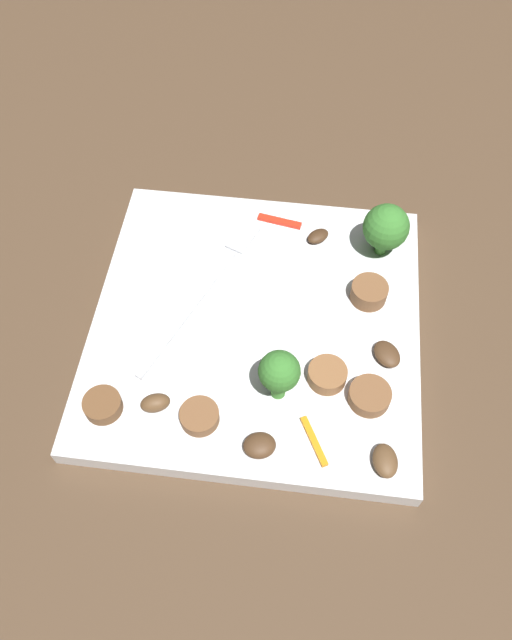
{
  "coord_description": "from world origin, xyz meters",
  "views": [
    {
      "loc": [
        -0.28,
        -0.03,
        0.46
      ],
      "look_at": [
        0.0,
        0.0,
        0.02
      ],
      "focal_mm": 35.15,
      "sensor_mm": 36.0,
      "label": 1
    }
  ],
  "objects_px": {
    "sausage_slice_2": "(200,416)",
    "mushroom_1": "(260,445)",
    "sausage_slice_0": "(369,292)",
    "sausage_slice_3": "(370,396)",
    "plate": "(256,325)",
    "mushroom_2": "(385,461)",
    "mushroom_4": "(387,354)",
    "fork": "(209,282)",
    "mushroom_3": "(318,236)",
    "broccoli_floret_1": "(279,373)",
    "pepper_strip_0": "(280,221)",
    "sausage_slice_1": "(327,375)",
    "broccoli_floret_0": "(386,228)",
    "pepper_strip_1": "(314,441)",
    "mushroom_0": "(155,403)"
  },
  "relations": [
    {
      "from": "pepper_strip_0",
      "to": "mushroom_1",
      "type": "bearing_deg",
      "value": -177.99
    },
    {
      "from": "sausage_slice_3",
      "to": "mushroom_2",
      "type": "bearing_deg",
      "value": -165.97
    },
    {
      "from": "sausage_slice_1",
      "to": "broccoli_floret_1",
      "type": "bearing_deg",
      "value": 114.61
    },
    {
      "from": "broccoli_floret_1",
      "to": "mushroom_0",
      "type": "distance_m",
      "value": 0.1
    },
    {
      "from": "sausage_slice_0",
      "to": "sausage_slice_3",
      "type": "xyz_separation_m",
      "value": [
        -0.1,
        -0.0,
        -0.0
      ]
    },
    {
      "from": "sausage_slice_2",
      "to": "sausage_slice_1",
      "type": "bearing_deg",
      "value": -63.63
    },
    {
      "from": "sausage_slice_3",
      "to": "sausage_slice_1",
      "type": "bearing_deg",
      "value": 67.3
    },
    {
      "from": "sausage_slice_1",
      "to": "broccoli_floret_0",
      "type": "bearing_deg",
      "value": -16.46
    },
    {
      "from": "broccoli_floret_0",
      "to": "sausage_slice_0",
      "type": "bearing_deg",
      "value": 169.65
    },
    {
      "from": "broccoli_floret_1",
      "to": "mushroom_2",
      "type": "xyz_separation_m",
      "value": [
        -0.05,
        -0.08,
        -0.03
      ]
    },
    {
      "from": "broccoli_floret_0",
      "to": "sausage_slice_3",
      "type": "xyz_separation_m",
      "value": [
        -0.15,
        0.01,
        -0.03
      ]
    },
    {
      "from": "sausage_slice_1",
      "to": "mushroom_0",
      "type": "distance_m",
      "value": 0.14
    },
    {
      "from": "pepper_strip_0",
      "to": "sausage_slice_1",
      "type": "bearing_deg",
      "value": -161.28
    },
    {
      "from": "mushroom_2",
      "to": "mushroom_3",
      "type": "relative_size",
      "value": 1.22
    },
    {
      "from": "mushroom_3",
      "to": "mushroom_4",
      "type": "relative_size",
      "value": 0.83
    },
    {
      "from": "fork",
      "to": "mushroom_3",
      "type": "distance_m",
      "value": 0.11
    },
    {
      "from": "plate",
      "to": "pepper_strip_1",
      "type": "xyz_separation_m",
      "value": [
        -0.1,
        -0.06,
        0.01
      ]
    },
    {
      "from": "broccoli_floret_0",
      "to": "mushroom_4",
      "type": "xyz_separation_m",
      "value": [
        -0.11,
        -0.01,
        -0.03
      ]
    },
    {
      "from": "fork",
      "to": "sausage_slice_1",
      "type": "xyz_separation_m",
      "value": [
        -0.08,
        -0.11,
        0.0
      ]
    },
    {
      "from": "fork",
      "to": "mushroom_3",
      "type": "height_order",
      "value": "mushroom_3"
    },
    {
      "from": "plate",
      "to": "mushroom_2",
      "type": "bearing_deg",
      "value": -136.1
    },
    {
      "from": "mushroom_2",
      "to": "mushroom_4",
      "type": "height_order",
      "value": "mushroom_2"
    },
    {
      "from": "sausage_slice_2",
      "to": "mushroom_1",
      "type": "xyz_separation_m",
      "value": [
        -0.02,
        -0.05,
        0.0
      ]
    },
    {
      "from": "broccoli_floret_1",
      "to": "sausage_slice_3",
      "type": "relative_size",
      "value": 1.58
    },
    {
      "from": "sausage_slice_0",
      "to": "mushroom_4",
      "type": "height_order",
      "value": "sausage_slice_0"
    },
    {
      "from": "mushroom_2",
      "to": "broccoli_floret_0",
      "type": "bearing_deg",
      "value": 1.72
    },
    {
      "from": "sausage_slice_1",
      "to": "mushroom_3",
      "type": "relative_size",
      "value": 1.43
    },
    {
      "from": "mushroom_2",
      "to": "mushroom_1",
      "type": "bearing_deg",
      "value": 89.73
    },
    {
      "from": "sausage_slice_1",
      "to": "pepper_strip_0",
      "type": "xyz_separation_m",
      "value": [
        0.16,
        0.05,
        -0.0
      ]
    },
    {
      "from": "sausage_slice_3",
      "to": "pepper_strip_0",
      "type": "relative_size",
      "value": 0.79
    },
    {
      "from": "mushroom_3",
      "to": "sausage_slice_0",
      "type": "bearing_deg",
      "value": -141.69
    },
    {
      "from": "plate",
      "to": "broccoli_floret_1",
      "type": "xyz_separation_m",
      "value": [
        -0.07,
        -0.03,
        0.04
      ]
    },
    {
      "from": "mushroom_1",
      "to": "pepper_strip_0",
      "type": "bearing_deg",
      "value": 2.01
    },
    {
      "from": "pepper_strip_1",
      "to": "sausage_slice_0",
      "type": "bearing_deg",
      "value": -14.92
    },
    {
      "from": "sausage_slice_0",
      "to": "pepper_strip_1",
      "type": "xyz_separation_m",
      "value": [
        -0.14,
        0.04,
        -0.01
      ]
    },
    {
      "from": "plate",
      "to": "broccoli_floret_0",
      "type": "distance_m",
      "value": 0.14
    },
    {
      "from": "sausage_slice_0",
      "to": "sausage_slice_1",
      "type": "relative_size",
      "value": 1.01
    },
    {
      "from": "plate",
      "to": "sausage_slice_2",
      "type": "distance_m",
      "value": 0.1
    },
    {
      "from": "broccoli_floret_1",
      "to": "sausage_slice_2",
      "type": "height_order",
      "value": "broccoli_floret_1"
    },
    {
      "from": "mushroom_2",
      "to": "broccoli_floret_1",
      "type": "bearing_deg",
      "value": 60.24
    },
    {
      "from": "mushroom_0",
      "to": "mushroom_2",
      "type": "distance_m",
      "value": 0.18
    },
    {
      "from": "fork",
      "to": "sausage_slice_2",
      "type": "distance_m",
      "value": 0.13
    },
    {
      "from": "sausage_slice_0",
      "to": "sausage_slice_3",
      "type": "distance_m",
      "value": 0.1
    },
    {
      "from": "mushroom_4",
      "to": "fork",
      "type": "bearing_deg",
      "value": 70.08
    },
    {
      "from": "mushroom_3",
      "to": "pepper_strip_1",
      "type": "relative_size",
      "value": 0.53
    },
    {
      "from": "mushroom_4",
      "to": "pepper_strip_1",
      "type": "distance_m",
      "value": 0.1
    },
    {
      "from": "sausage_slice_2",
      "to": "mushroom_0",
      "type": "height_order",
      "value": "mushroom_0"
    },
    {
      "from": "sausage_slice_1",
      "to": "mushroom_0",
      "type": "relative_size",
      "value": 1.34
    },
    {
      "from": "sausage_slice_2",
      "to": "sausage_slice_3",
      "type": "bearing_deg",
      "value": -75.7
    },
    {
      "from": "mushroom_0",
      "to": "sausage_slice_0",
      "type": "bearing_deg",
      "value": -52.41
    }
  ]
}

